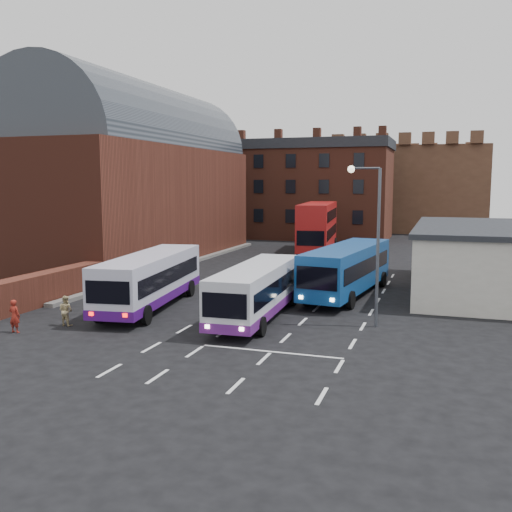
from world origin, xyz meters
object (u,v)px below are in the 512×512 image
(bus_white_inbound, at_px, (257,288))
(pedestrian_red, at_px, (15,316))
(street_lamp, at_px, (373,231))
(bus_white_outbound, at_px, (150,276))
(pedestrian_beige, at_px, (66,311))
(bus_red_double, at_px, (318,226))
(bus_blue, at_px, (347,267))

(bus_white_inbound, height_order, pedestrian_red, bus_white_inbound)
(street_lamp, xyz_separation_m, pedestrian_red, (-15.53, -6.33, -3.88))
(bus_white_outbound, height_order, bus_white_inbound, bus_white_outbound)
(bus_white_inbound, distance_m, pedestrian_beige, 9.45)
(pedestrian_red, relative_size, pedestrian_beige, 1.05)
(bus_red_double, distance_m, pedestrian_red, 35.34)
(bus_white_inbound, bearing_deg, bus_white_outbound, -8.53)
(bus_blue, relative_size, street_lamp, 1.49)
(bus_blue, relative_size, pedestrian_red, 7.36)
(bus_white_inbound, bearing_deg, bus_blue, -116.78)
(bus_blue, bearing_deg, bus_red_double, -65.86)
(street_lamp, bearing_deg, bus_white_outbound, 177.65)
(bus_red_double, height_order, pedestrian_red, bus_red_double)
(bus_white_outbound, height_order, street_lamp, street_lamp)
(street_lamp, bearing_deg, pedestrian_red, -157.81)
(bus_blue, xyz_separation_m, bus_red_double, (-6.45, 21.05, 0.81))
(bus_blue, xyz_separation_m, street_lamp, (2.33, -7.26, 2.85))
(pedestrian_beige, bearing_deg, bus_white_inbound, -147.76)
(bus_red_double, bearing_deg, street_lamp, 100.94)
(bus_white_inbound, distance_m, pedestrian_red, 11.60)
(bus_white_inbound, distance_m, street_lamp, 6.48)
(street_lamp, bearing_deg, bus_red_double, 107.25)
(bus_white_inbound, xyz_separation_m, bus_red_double, (-3.07, 28.50, 1.01))
(bus_blue, bearing_deg, pedestrian_beige, 51.99)
(bus_blue, bearing_deg, bus_white_inbound, 72.67)
(bus_white_outbound, height_order, pedestrian_red, bus_white_outbound)
(bus_blue, height_order, bus_red_double, bus_red_double)
(bus_white_outbound, xyz_separation_m, street_lamp, (12.20, -0.50, 2.91))
(bus_white_inbound, distance_m, bus_red_double, 28.69)
(bus_white_outbound, bearing_deg, bus_blue, 26.49)
(bus_blue, distance_m, pedestrian_red, 18.97)
(pedestrian_beige, bearing_deg, street_lamp, -157.16)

